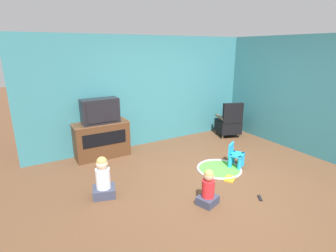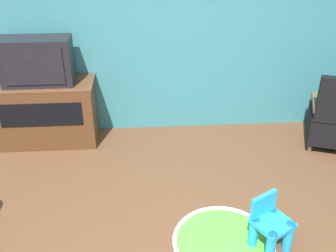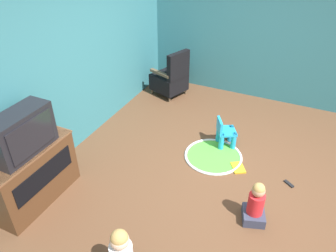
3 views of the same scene
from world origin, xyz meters
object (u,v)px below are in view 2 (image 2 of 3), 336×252
object	(u,v)px
tv_cabinet	(46,112)
yellow_kid_chair	(270,227)
television	(37,61)
black_armchair	(335,120)

from	to	relation	value
tv_cabinet	yellow_kid_chair	world-z (taller)	tv_cabinet
television	yellow_kid_chair	distance (m)	2.85
television	yellow_kid_chair	size ratio (longest dim) A/B	1.62
black_armchair	yellow_kid_chair	distance (m)	1.87
tv_cabinet	black_armchair	world-z (taller)	black_armchair
television	black_armchair	bearing A→B (deg)	-5.33
tv_cabinet	television	bearing A→B (deg)	-90.00
tv_cabinet	black_armchair	distance (m)	3.28
tv_cabinet	black_armchair	size ratio (longest dim) A/B	1.23
television	tv_cabinet	bearing A→B (deg)	90.00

